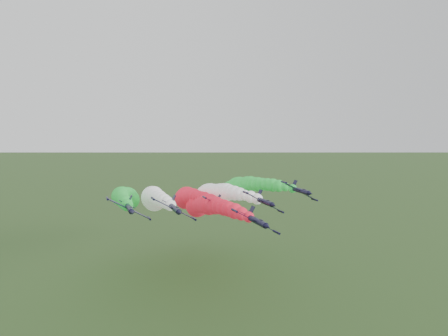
{
  "coord_description": "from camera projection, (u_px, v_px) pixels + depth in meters",
  "views": [
    {
      "loc": [
        -27.37,
        -101.58,
        55.23
      ],
      "look_at": [
        5.7,
        -4.0,
        45.82
      ],
      "focal_mm": 35.0,
      "sensor_mm": 36.0,
      "label": 1
    }
  ],
  "objects": [
    {
      "name": "jet_inner_right",
      "position": [
        212.0,
        194.0,
        164.77
      ],
      "size": [
        18.87,
        90.89,
        18.5
      ],
      "rotation": [
        0.0,
        0.5,
        0.0
      ],
      "color": "black",
      "rests_on": "ground"
    },
    {
      "name": "jet_trail",
      "position": [
        187.0,
        197.0,
        178.99
      ],
      "size": [
        18.71,
        90.73,
        18.34
      ],
      "rotation": [
        0.0,
        0.5,
        0.0
      ],
      "color": "black",
      "rests_on": "ground"
    },
    {
      "name": "jet_outer_left",
      "position": [
        125.0,
        198.0,
        156.53
      ],
      "size": [
        18.13,
        90.15,
        17.76
      ],
      "rotation": [
        0.0,
        0.5,
        0.0
      ],
      "color": "black",
      "rests_on": "ground"
    },
    {
      "name": "jet_inner_left",
      "position": [
        154.0,
        198.0,
        156.25
      ],
      "size": [
        18.76,
        90.78,
        18.39
      ],
      "rotation": [
        0.0,
        0.5,
        0.0
      ],
      "color": "black",
      "rests_on": "ground"
    },
    {
      "name": "jet_outer_right",
      "position": [
        240.0,
        187.0,
        173.82
      ],
      "size": [
        18.37,
        90.39,
        18.0
      ],
      "rotation": [
        0.0,
        0.5,
        0.0
      ],
      "color": "black",
      "rests_on": "ground"
    },
    {
      "name": "jet_lead",
      "position": [
        202.0,
        205.0,
        146.72
      ],
      "size": [
        18.42,
        90.44,
        18.05
      ],
      "rotation": [
        0.0,
        0.5,
        0.0
      ],
      "color": "black",
      "rests_on": "ground"
    }
  ]
}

